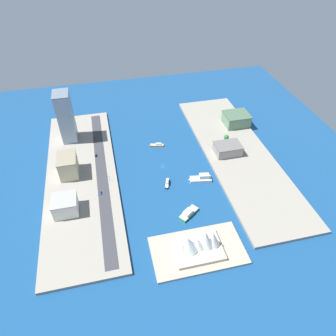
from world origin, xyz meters
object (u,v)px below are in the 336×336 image
object	(u,v)px
terminal_long_green	(236,119)
opera_landmark	(198,244)
suv_black	(96,155)
ferry_green_doubledeck	(189,213)
traffic_light_waterfront	(109,178)
hatchback_blue	(100,193)
pickup_red	(95,139)
water_taxi_orange	(157,145)
patrol_launch_navy	(167,183)
hotel_broad_white	(65,205)
carpark_squat_concrete	(228,149)
ferry_white_commuter	(201,178)
tower_tall_glass	(66,117)
office_block_beige	(68,165)

from	to	relation	value
terminal_long_green	opera_landmark	bearing A→B (deg)	58.57
suv_black	ferry_green_doubledeck	bearing A→B (deg)	126.97
ferry_green_doubledeck	suv_black	distance (m)	127.36
traffic_light_waterfront	opera_landmark	bearing A→B (deg)	122.69
hatchback_blue	pickup_red	bearing A→B (deg)	-89.78
water_taxi_orange	suv_black	bearing A→B (deg)	4.86
patrol_launch_navy	traffic_light_waterfront	bearing A→B (deg)	-14.98
hotel_broad_white	water_taxi_orange	bearing A→B (deg)	-140.88
opera_landmark	carpark_squat_concrete	bearing A→B (deg)	-121.59
ferry_white_commuter	ferry_green_doubledeck	bearing A→B (deg)	58.30
carpark_squat_concrete	hotel_broad_white	bearing A→B (deg)	15.29
tower_tall_glass	terminal_long_green	bearing A→B (deg)	175.65
hatchback_blue	carpark_squat_concrete	bearing A→B (deg)	-167.43
office_block_beige	traffic_light_waterfront	size ratio (longest dim) A/B	4.03
traffic_light_waterfront	tower_tall_glass	bearing A→B (deg)	-65.84
carpark_squat_concrete	opera_landmark	xyz separation A→B (m)	(69.07, 112.32, 1.00)
water_taxi_orange	hatchback_blue	bearing A→B (deg)	43.61
ferry_green_doubledeck	tower_tall_glass	distance (m)	177.84
terminal_long_green	opera_landmark	distance (m)	193.56
carpark_squat_concrete	hatchback_blue	distance (m)	144.56
ferry_white_commuter	traffic_light_waterfront	world-z (taller)	traffic_light_waterfront
hatchback_blue	traffic_light_waterfront	bearing A→B (deg)	-123.01
pickup_red	traffic_light_waterfront	xyz separation A→B (m)	(-10.43, 75.98, 3.44)
patrol_launch_navy	hatchback_blue	bearing A→B (deg)	0.56
ferry_white_commuter	hatchback_blue	size ratio (longest dim) A/B	5.22
terminal_long_green	patrol_launch_navy	bearing A→B (deg)	37.97
opera_landmark	pickup_red	bearing A→B (deg)	-67.24
terminal_long_green	ferry_green_doubledeck	bearing A→B (deg)	52.42
patrol_launch_navy	ferry_white_commuter	bearing A→B (deg)	176.34
water_taxi_orange	hotel_broad_white	bearing A→B (deg)	39.12
hotel_broad_white	pickup_red	size ratio (longest dim) A/B	4.42
pickup_red	hatchback_blue	distance (m)	91.50
patrol_launch_navy	water_taxi_orange	bearing A→B (deg)	-92.72
office_block_beige	hatchback_blue	bearing A→B (deg)	128.10
water_taxi_orange	ferry_white_commuter	bearing A→B (deg)	115.40
office_block_beige	pickup_red	distance (m)	62.91
carpark_squat_concrete	ferry_green_doubledeck	bearing A→B (deg)	48.36
ferry_white_commuter	patrol_launch_navy	distance (m)	35.04
carpark_squat_concrete	terminal_long_green	bearing A→B (deg)	-121.09
hotel_broad_white	office_block_beige	bearing A→B (deg)	-93.04
ferry_white_commuter	office_block_beige	distance (m)	134.68
office_block_beige	hatchback_blue	size ratio (longest dim) A/B	5.66
hotel_broad_white	hatchback_blue	world-z (taller)	hotel_broad_white
hatchback_blue	hotel_broad_white	bearing A→B (deg)	26.73
office_block_beige	suv_black	size ratio (longest dim) A/B	5.18
ferry_green_doubledeck	hotel_broad_white	bearing A→B (deg)	-14.01
carpark_squat_concrete	suv_black	xyz separation A→B (m)	(142.01, -28.15, -4.71)
terminal_long_green	office_block_beige	xyz separation A→B (m)	(201.10, 48.31, 3.61)
office_block_beige	pickup_red	world-z (taller)	office_block_beige
ferry_green_doubledeck	opera_landmark	xyz separation A→B (m)	(3.64, 38.72, 7.39)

